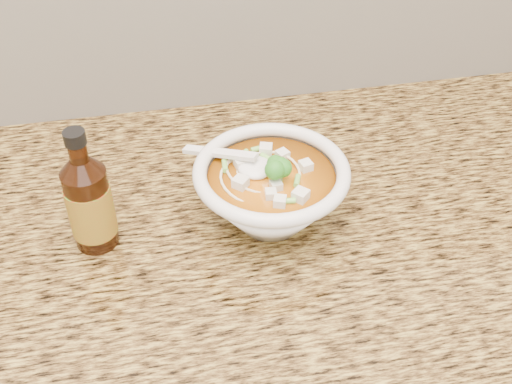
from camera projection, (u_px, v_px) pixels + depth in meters
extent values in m
cube|color=#A68A3D|center=(156.00, 252.00, 0.84)|extent=(4.00, 0.68, 0.04)
cylinder|color=white|center=(271.00, 217.00, 0.86)|extent=(0.08, 0.08, 0.01)
torus|color=white|center=(272.00, 171.00, 0.81)|extent=(0.20, 0.20, 0.02)
torus|color=beige|center=(274.00, 168.00, 0.82)|extent=(0.14, 0.14, 0.00)
torus|color=beige|center=(261.00, 169.00, 0.82)|extent=(0.13, 0.13, 0.00)
torus|color=beige|center=(275.00, 182.00, 0.81)|extent=(0.10, 0.10, 0.00)
torus|color=beige|center=(285.00, 186.00, 0.80)|extent=(0.09, 0.09, 0.00)
torus|color=beige|center=(280.00, 177.00, 0.82)|extent=(0.08, 0.08, 0.00)
torus|color=beige|center=(260.00, 181.00, 0.82)|extent=(0.12, 0.12, 0.00)
cube|color=silver|center=(254.00, 187.00, 0.79)|extent=(0.02, 0.02, 0.01)
cube|color=silver|center=(261.00, 185.00, 0.79)|extent=(0.02, 0.02, 0.01)
cube|color=silver|center=(287.00, 195.00, 0.78)|extent=(0.02, 0.02, 0.02)
cube|color=silver|center=(263.00, 167.00, 0.82)|extent=(0.02, 0.02, 0.01)
cube|color=silver|center=(293.00, 166.00, 0.82)|extent=(0.02, 0.02, 0.02)
cube|color=silver|center=(271.00, 204.00, 0.77)|extent=(0.02, 0.02, 0.01)
cube|color=silver|center=(287.00, 157.00, 0.83)|extent=(0.02, 0.02, 0.02)
cube|color=silver|center=(272.00, 145.00, 0.85)|extent=(0.02, 0.02, 0.02)
cube|color=silver|center=(268.00, 161.00, 0.83)|extent=(0.02, 0.02, 0.02)
ellipsoid|color=#196014|center=(278.00, 168.00, 0.79)|extent=(0.04, 0.04, 0.03)
cylinder|color=#7DCF4F|center=(225.00, 162.00, 0.82)|extent=(0.02, 0.02, 0.01)
cylinder|color=#7DCF4F|center=(288.00, 198.00, 0.77)|extent=(0.02, 0.02, 0.01)
cylinder|color=#7DCF4F|center=(243.00, 167.00, 0.82)|extent=(0.02, 0.02, 0.01)
cylinder|color=#7DCF4F|center=(294.00, 182.00, 0.79)|extent=(0.02, 0.02, 0.01)
cylinder|color=#7DCF4F|center=(297.00, 187.00, 0.79)|extent=(0.02, 0.01, 0.01)
cylinder|color=#7DCF4F|center=(257.00, 145.00, 0.85)|extent=(0.02, 0.02, 0.01)
ellipsoid|color=white|center=(255.00, 168.00, 0.82)|extent=(0.05, 0.05, 0.02)
cube|color=white|center=(220.00, 153.00, 0.83)|extent=(0.09, 0.08, 0.03)
cylinder|color=#3D1908|center=(91.00, 208.00, 0.79)|extent=(0.06, 0.06, 0.11)
cylinder|color=#3D1908|center=(78.00, 152.00, 0.74)|extent=(0.02, 0.02, 0.02)
cylinder|color=black|center=(75.00, 138.00, 0.72)|extent=(0.03, 0.03, 0.02)
cylinder|color=red|center=(91.00, 209.00, 0.79)|extent=(0.06, 0.06, 0.07)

